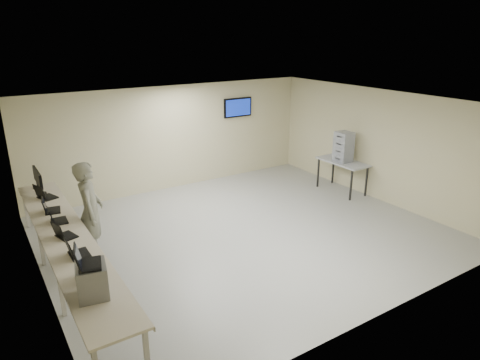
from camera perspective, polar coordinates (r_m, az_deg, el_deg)
room at (r=8.86m, az=0.68°, el=1.37°), size 8.01×7.01×2.81m
workbench at (r=7.79m, az=-22.13°, el=-7.35°), size 0.76×6.00×0.90m
equipment_box at (r=5.90m, az=-19.11°, el=-12.54°), size 0.45×0.49×0.44m
laptop_on_box at (r=5.75m, az=-19.99°, el=-10.15°), size 0.39×0.43×0.29m
laptop_0 at (r=6.39m, az=-19.74°, el=-11.65°), size 0.32×0.37×0.26m
laptop_1 at (r=7.00m, az=-21.12°, el=-8.90°), size 0.32×0.39×0.30m
laptop_2 at (r=7.68m, az=-22.55°, el=-6.62°), size 0.37×0.40×0.27m
laptop_3 at (r=8.31m, az=-23.36°, el=-4.75°), size 0.31×0.37×0.28m
laptop_4 at (r=8.84m, az=-24.10°, el=-3.44°), size 0.36×0.41×0.29m
laptop_5 at (r=9.58m, az=-24.66°, el=-1.81°), size 0.43×0.45×0.30m
monitor_near at (r=9.82m, az=-25.17°, el=-0.13°), size 0.21×0.47×0.46m
monitor_far at (r=10.22m, az=-25.53°, el=0.51°), size 0.21×0.46×0.46m
soldier at (r=8.36m, az=-19.30°, el=-4.09°), size 0.67×0.82×1.94m
side_table at (r=11.75m, az=13.53°, el=2.13°), size 0.67×1.43×0.86m
storage_bins at (r=11.61m, az=13.64°, el=4.33°), size 0.38×0.42×0.79m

